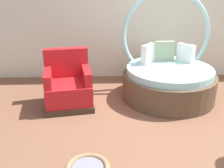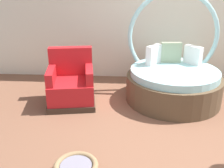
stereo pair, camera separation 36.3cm
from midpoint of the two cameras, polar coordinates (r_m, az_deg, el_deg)
name	(u,v)px [view 2 (the right image)]	position (r m, az deg, el deg)	size (l,w,h in m)	color
ground_plane	(166,137)	(3.82, 14.53, -11.34)	(8.00, 8.00, 0.02)	brown
back_wall	(156,12)	(5.63, 11.53, 15.37)	(8.00, 0.12, 2.84)	silver
round_daybed	(173,78)	(4.82, 15.44, 1.17)	(1.67, 1.67, 1.90)	brown
red_armchair	(71,85)	(4.54, -6.72, -0.23)	(0.91, 0.91, 0.94)	#38281E
pet_basket	(76,168)	(3.07, -4.43, -18.07)	(0.51, 0.51, 0.13)	#8E704C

